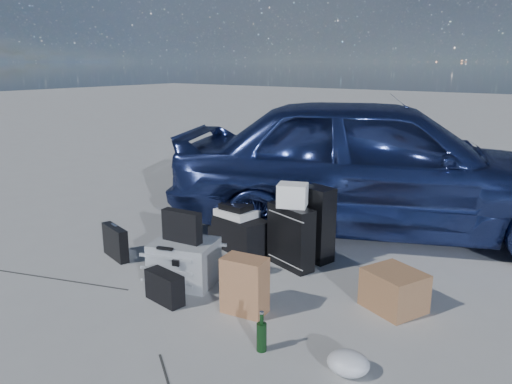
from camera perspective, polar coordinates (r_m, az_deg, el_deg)
ground at (r=4.04m, az=-5.65°, el=-12.31°), size 60.00×60.00×0.00m
car at (r=5.56m, az=13.99°, el=3.08°), size 4.78×3.40×1.51m
pelican_case at (r=4.31m, az=-8.16°, el=-7.92°), size 0.61×0.55×0.37m
laptop_bag at (r=4.20m, az=-8.47°, el=-3.89°), size 0.36×0.13×0.27m
briefcase at (r=4.98m, az=-15.77°, el=-5.55°), size 0.41×0.20×0.31m
suitcase_left at (r=4.79m, az=5.88°, el=-3.32°), size 0.58×0.33×0.71m
suitcase_right at (r=4.57m, az=3.99°, el=-5.11°), size 0.51×0.31×0.57m
white_carton at (r=4.46m, az=4.18°, el=-0.37°), size 0.32×0.29×0.21m
duffel_bag at (r=5.01m, az=-2.03°, el=-4.67°), size 0.75×0.49×0.35m
flat_box_white at (r=4.95m, az=-2.20°, el=-2.40°), size 0.42×0.34×0.07m
flat_box_black at (r=4.93m, az=-2.31°, el=-1.68°), size 0.30×0.22×0.06m
kraft_bag at (r=3.78m, az=-1.31°, el=-10.61°), size 0.35×0.24×0.43m
cardboard_box at (r=3.99m, az=15.51°, el=-10.76°), size 0.51×0.49×0.30m
plastic_bag at (r=3.22m, az=10.48°, el=-18.68°), size 0.30×0.27×0.14m
messenger_bag at (r=4.03m, az=-10.40°, el=-10.66°), size 0.36×0.18×0.24m
green_bottle at (r=3.35m, az=0.65°, el=-15.73°), size 0.07×0.07×0.27m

